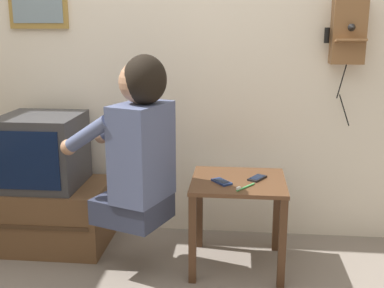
% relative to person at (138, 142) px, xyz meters
% --- Properties ---
extents(wall_back, '(6.80, 0.05, 2.55)m').
position_rel_person_xyz_m(wall_back, '(0.03, 0.63, 0.52)').
color(wall_back, silver).
rests_on(wall_back, ground_plane).
extents(side_table, '(0.52, 0.49, 0.52)m').
position_rel_person_xyz_m(side_table, '(0.54, 0.14, -0.34)').
color(side_table, '#51331E').
rests_on(side_table, ground_plane).
extents(person, '(0.62, 0.52, 0.92)m').
position_rel_person_xyz_m(person, '(0.00, 0.00, 0.00)').
color(person, '#2D3347').
rests_on(person, ground_plane).
extents(tv_stand, '(0.75, 0.50, 0.40)m').
position_rel_person_xyz_m(tv_stand, '(-0.65, 0.30, -0.56)').
color(tv_stand, brown).
rests_on(tv_stand, ground_plane).
extents(television, '(0.47, 0.46, 0.44)m').
position_rel_person_xyz_m(television, '(-0.66, 0.30, -0.14)').
color(television, '#38383A').
rests_on(television, tv_stand).
extents(wall_phone_antique, '(0.23, 0.19, 0.79)m').
position_rel_person_xyz_m(wall_phone_antique, '(1.16, 0.55, 0.57)').
color(wall_phone_antique, brown).
extents(cell_phone_held, '(0.12, 0.13, 0.01)m').
position_rel_person_xyz_m(cell_phone_held, '(0.45, 0.08, -0.23)').
color(cell_phone_held, navy).
rests_on(cell_phone_held, side_table).
extents(cell_phone_spare, '(0.12, 0.14, 0.01)m').
position_rel_person_xyz_m(cell_phone_spare, '(0.64, 0.16, -0.23)').
color(cell_phone_spare, black).
rests_on(cell_phone_spare, side_table).
extents(toothbrush, '(0.10, 0.13, 0.02)m').
position_rel_person_xyz_m(toothbrush, '(0.57, -0.00, -0.23)').
color(toothbrush, '#4CBF66').
rests_on(toothbrush, side_table).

